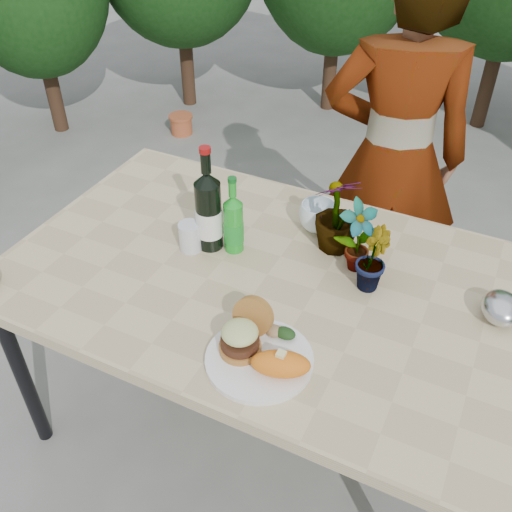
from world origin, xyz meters
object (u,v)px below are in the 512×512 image
at_px(patio_table, 267,288).
at_px(wine_bottle, 209,212).
at_px(person, 393,159).
at_px(dinner_plate, 259,359).

distance_m(patio_table, wine_bottle, 0.30).
bearing_deg(patio_table, wine_bottle, 167.51).
xyz_separation_m(patio_table, person, (0.16, 0.80, 0.09)).
height_order(patio_table, dinner_plate, dinner_plate).
bearing_deg(person, patio_table, 60.93).
bearing_deg(wine_bottle, dinner_plate, -34.54).
xyz_separation_m(dinner_plate, person, (0.04, 1.12, 0.03)).
distance_m(patio_table, dinner_plate, 0.35).
distance_m(dinner_plate, person, 1.12).
xyz_separation_m(dinner_plate, wine_bottle, (-0.35, 0.37, 0.12)).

